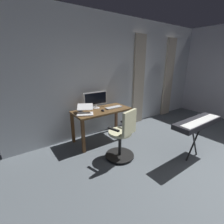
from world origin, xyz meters
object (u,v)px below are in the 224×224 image
at_px(office_chair, 123,136).
at_px(computer_keyboard, 114,107).
at_px(cell_phone_face_up, 80,111).
at_px(piano_keyboard, 198,123).
at_px(desk, 102,114).
at_px(computer_monitor, 96,99).
at_px(laptop, 85,111).
at_px(computer_mouse, 103,110).

distance_m(office_chair, computer_keyboard, 0.97).
bearing_deg(cell_phone_face_up, piano_keyboard, 122.00).
relative_size(desk, computer_monitor, 2.19).
height_order(desk, piano_keyboard, piano_keyboard).
distance_m(computer_keyboard, laptop, 0.75).
height_order(laptop, cell_phone_face_up, laptop).
bearing_deg(piano_keyboard, laptop, -47.82).
bearing_deg(cell_phone_face_up, computer_monitor, 174.68).
relative_size(office_chair, computer_keyboard, 2.41).
relative_size(desk, office_chair, 1.32).
xyz_separation_m(desk, computer_monitor, (0.04, -0.19, 0.32)).
distance_m(laptop, cell_phone_face_up, 0.24).
bearing_deg(laptop, piano_keyboard, 160.49).
bearing_deg(computer_mouse, office_chair, 85.86).
height_order(office_chair, computer_monitor, computer_monitor).
xyz_separation_m(computer_monitor, laptop, (0.40, 0.25, -0.16)).
bearing_deg(desk, computer_keyboard, 171.26).
bearing_deg(laptop, cell_phone_face_up, -58.07).
distance_m(desk, laptop, 0.47).
distance_m(desk, office_chair, 0.91).
distance_m(computer_monitor, laptop, 0.49).
bearing_deg(computer_monitor, desk, 102.10).
distance_m(desk, computer_monitor, 0.38).
bearing_deg(cell_phone_face_up, laptop, 87.06).
relative_size(desk, computer_keyboard, 3.18).
height_order(office_chair, laptop, office_chair).
bearing_deg(computer_keyboard, computer_monitor, -34.61).
distance_m(computer_keyboard, computer_mouse, 0.35).
distance_m(office_chair, piano_keyboard, 1.39).
height_order(desk, office_chair, office_chair).
bearing_deg(computer_monitor, laptop, 31.74).
distance_m(desk, piano_keyboard, 1.96).
bearing_deg(laptop, desk, -144.43).
bearing_deg(office_chair, computer_mouse, 70.09).
xyz_separation_m(office_chair, computer_keyboard, (-0.40, -0.84, 0.30)).
bearing_deg(computer_mouse, laptop, -7.99).
bearing_deg(cell_phone_face_up, desk, 151.46).
bearing_deg(cell_phone_face_up, computer_keyboard, 156.68).
xyz_separation_m(office_chair, laptop, (0.34, -0.83, 0.34)).
bearing_deg(piano_keyboard, office_chair, -35.10).
bearing_deg(computer_monitor, office_chair, 87.05).
xyz_separation_m(computer_mouse, piano_keyboard, (-1.05, 1.56, -0.04)).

